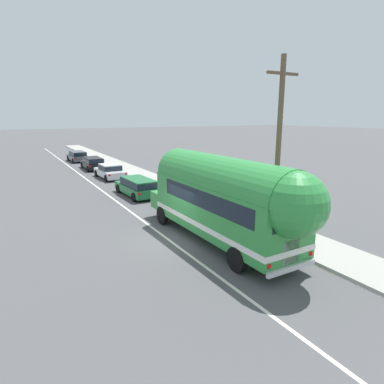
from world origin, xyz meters
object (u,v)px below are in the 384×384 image
object	(u,v)px
car_lead	(138,186)
car_second	(110,171)
utility_pole	(278,148)
car_third	(93,162)
painted_bus	(226,197)
car_fourth	(77,156)

from	to	relation	value
car_lead	car_second	world-z (taller)	same
utility_pole	car_third	distance (m)	26.30
utility_pole	painted_bus	world-z (taller)	utility_pole
utility_pole	car_lead	bearing A→B (deg)	102.86
utility_pole	car_lead	world-z (taller)	utility_pole
car_second	car_third	size ratio (longest dim) A/B	0.97
car_fourth	car_second	bearing A→B (deg)	-88.45
utility_pole	car_third	world-z (taller)	utility_pole
painted_bus	car_fourth	xyz separation A→B (m)	(-0.24, 32.96, -1.52)
car_lead	car_second	distance (m)	8.15
painted_bus	car_fourth	size ratio (longest dim) A/B	2.44
utility_pole	car_fourth	distance (m)	33.78
utility_pole	car_third	xyz separation A→B (m)	(-2.55, 25.92, -3.63)
utility_pole	car_lead	distance (m)	12.41
utility_pole	car_fourth	bearing A→B (deg)	94.72
car_fourth	painted_bus	bearing A→B (deg)	-89.59
car_third	car_fourth	world-z (taller)	same
car_lead	car_fourth	xyz separation A→B (m)	(-0.12, 21.90, -0.01)
utility_pole	car_second	xyz separation A→B (m)	(-2.39, 19.72, -3.69)
painted_bus	car_second	distance (m)	19.27
painted_bus	car_third	xyz separation A→B (m)	(-0.02, 25.41, -1.51)
utility_pole	painted_bus	size ratio (longest dim) A/B	0.76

